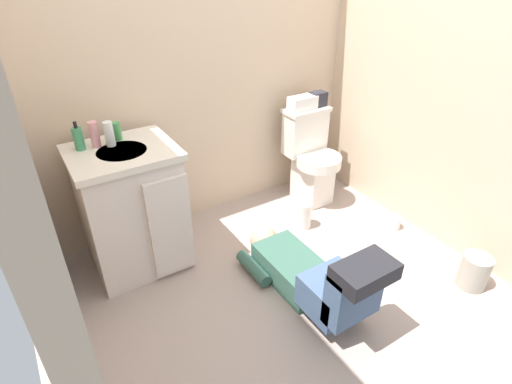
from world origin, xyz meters
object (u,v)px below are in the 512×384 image
at_px(soap_dispenser, 78,138).
at_px(bottle_green, 116,131).
at_px(bottle_pink, 95,134).
at_px(toiletry_bag, 318,99).
at_px(toilet, 311,157).
at_px(person_plumber, 311,275).
at_px(tissue_box, 302,103).
at_px(bottle_white, 109,134).
at_px(paper_towel_roll, 304,215).
at_px(toilet_paper_roll, 393,222).
at_px(trash_can, 474,271).
at_px(faucet, 112,133).
at_px(vanity_cabinet, 133,209).

distance_m(soap_dispenser, bottle_green, 0.22).
relative_size(bottle_pink, bottle_green, 1.40).
bearing_deg(toiletry_bag, toilet, -139.23).
height_order(toilet, toiletry_bag, toiletry_bag).
distance_m(person_plumber, toiletry_bag, 1.44).
distance_m(tissue_box, bottle_white, 1.45).
xyz_separation_m(bottle_white, paper_towel_roll, (1.19, -0.35, -0.79)).
bearing_deg(bottle_pink, toilet_paper_roll, -22.38).
bearing_deg(bottle_white, paper_towel_roll, -16.58).
distance_m(bottle_pink, trash_can, 2.40).
distance_m(toilet, bottle_pink, 1.65).
height_order(toiletry_bag, bottle_white, bottle_white).
relative_size(paper_towel_roll, toilet_paper_roll, 1.87).
bearing_deg(soap_dispenser, bottle_white, -13.96).
xyz_separation_m(soap_dispenser, toilet_paper_roll, (1.91, -0.76, -0.84)).
relative_size(person_plumber, toiletry_bag, 8.59).
bearing_deg(bottle_white, trash_can, -39.65).
distance_m(person_plumber, bottle_pink, 1.48).
height_order(faucet, tissue_box, faucet).
relative_size(faucet, toiletry_bag, 0.81).
distance_m(soap_dispenser, trash_can, 2.47).
relative_size(toiletry_bag, trash_can, 0.56).
bearing_deg(person_plumber, trash_can, -26.34).
xyz_separation_m(toilet, vanity_cabinet, (-1.45, -0.05, 0.05)).
relative_size(tissue_box, bottle_white, 1.52).
distance_m(faucet, tissue_box, 1.41).
height_order(faucet, trash_can, faucet).
xyz_separation_m(toilet, soap_dispenser, (-1.65, 0.07, 0.52)).
distance_m(toiletry_bag, bottle_white, 1.60).
bearing_deg(vanity_cabinet, tissue_box, 5.77).
height_order(vanity_cabinet, toilet_paper_roll, vanity_cabinet).
bearing_deg(paper_towel_roll, bottle_green, 159.67).
relative_size(vanity_cabinet, toiletry_bag, 6.61).
relative_size(toilet, toiletry_bag, 6.05).
xyz_separation_m(bottle_pink, paper_towel_roll, (1.26, -0.38, -0.79)).
distance_m(faucet, paper_towel_roll, 1.45).
bearing_deg(bottle_green, toilet, -3.98).
bearing_deg(toilet, vanity_cabinet, -177.95).
bearing_deg(soap_dispenser, trash_can, -37.89).
height_order(bottle_pink, paper_towel_roll, bottle_pink).
relative_size(bottle_white, paper_towel_roll, 0.71).
distance_m(tissue_box, bottle_pink, 1.52).
height_order(tissue_box, soap_dispenser, soap_dispenser).
relative_size(bottle_pink, toilet_paper_roll, 1.37).
distance_m(bottle_green, paper_towel_roll, 1.43).
relative_size(bottle_pink, trash_can, 0.68).
height_order(person_plumber, paper_towel_roll, person_plumber).
xyz_separation_m(tissue_box, bottle_pink, (-1.52, -0.03, 0.10)).
bearing_deg(bottle_green, paper_towel_roll, -20.33).
height_order(soap_dispenser, bottle_green, soap_dispenser).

